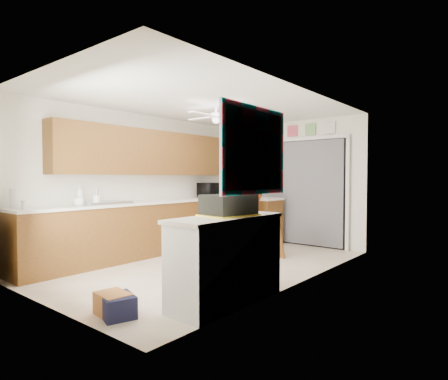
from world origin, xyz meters
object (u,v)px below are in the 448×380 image
Objects in this scene: soap_bottle at (80,195)px; paper_towel_roll at (15,199)px; suitcase at (229,205)px; cardboard_box at (113,304)px; cup at (78,202)px; microwave at (212,190)px; man at (249,207)px; navy_crate at (118,306)px; dog at (222,246)px.

soap_bottle is 0.89m from paper_towel_roll.
cardboard_box is at bearing -110.99° from suitcase.
suitcase is at bearing 7.47° from cup.
microwave is 0.35× the size of man.
navy_crate is (2.16, -0.84, -0.99)m from soap_bottle.
dog is at bearing 105.96° from cardboard_box.
microwave is 2.88m from soap_bottle.
microwave reaches higher than navy_crate.
microwave is 1.78× the size of soap_bottle.
cardboard_box is 2.66m from dog.
dog is (-0.73, 2.56, 0.12)m from cardboard_box.
paper_towel_roll reaches higher than cup.
paper_towel_roll is 0.17× the size of man.
paper_towel_roll is at bearing -94.27° from soap_bottle.
dog is (0.15, -0.97, -0.57)m from man.
soap_bottle is 0.54× the size of dog.
cardboard_box is at bearing -79.98° from dog.
cup is 0.26× the size of suitcase.
suitcase is at bearing 63.99° from navy_crate.
man is (-0.96, 3.52, 0.69)m from navy_crate.
soap_bottle reaches higher than paper_towel_roll.
suitcase is (2.55, 0.33, 0.06)m from cup.
suitcase is 0.34× the size of man.
paper_towel_roll reaches higher than cardboard_box.
soap_bottle is 0.87× the size of cardboard_box.
cardboard_box is at bearing 180.00° from navy_crate.
navy_crate is (2.23, 0.05, -0.97)m from paper_towel_roll.
man is (-1.48, 2.45, -0.26)m from suitcase.
suitcase reaches higher than cup.
cup is 0.40× the size of navy_crate.
man reaches higher than navy_crate.
microwave is 0.95× the size of dog.
cardboard_box is at bearing -21.92° from soap_bottle.
navy_crate is at bearing 0.00° from cardboard_box.
soap_bottle is at bearing 143.99° from cup.
man is (1.20, 2.68, -0.30)m from soap_bottle.
navy_crate is at bearing -20.07° from cup.
dog is (1.22, 1.82, -0.77)m from cup.
soap_bottle is at bearing 158.08° from cardboard_box.
navy_crate is (2.04, -3.72, -0.99)m from microwave.
paper_towel_roll is 2.43m from navy_crate.
cup is at bearing 159.22° from cardboard_box.
man is at bearing 129.40° from suitcase.
cup is (0.01, -2.98, -0.10)m from microwave.
cardboard_box is at bearing -141.40° from man.
soap_bottle is 0.20m from cup.
suitcase is at bearing 4.98° from soap_bottle.
microwave reaches higher than paper_towel_roll.
navy_crate is at bearing -140.25° from man.
microwave is 1.14m from man.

